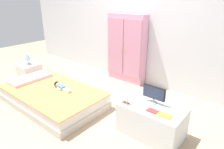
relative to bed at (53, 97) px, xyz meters
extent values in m
cube|color=tan|center=(0.47, 0.14, -0.14)|extent=(10.00, 10.00, 0.02)
cube|color=silver|center=(0.47, 1.72, 1.22)|extent=(6.40, 0.05, 2.70)
cube|color=beige|center=(0.00, 0.00, -0.07)|extent=(1.68, 0.99, 0.11)
cube|color=silver|center=(0.00, 0.00, 0.05)|extent=(1.64, 0.95, 0.13)
cube|color=#EA934C|center=(0.00, 0.00, 0.12)|extent=(1.67, 0.98, 0.01)
cube|color=silver|center=(-0.64, 0.00, 0.15)|extent=(0.32, 0.72, 0.05)
cube|color=#4C84C6|center=(0.10, 0.11, 0.16)|extent=(0.13, 0.09, 0.06)
cube|color=beige|center=(0.24, 0.12, 0.15)|extent=(0.16, 0.04, 0.04)
cube|color=beige|center=(0.24, 0.09, 0.15)|extent=(0.16, 0.04, 0.04)
cube|color=beige|center=(0.10, 0.17, 0.14)|extent=(0.10, 0.03, 0.03)
cube|color=beige|center=(0.10, 0.06, 0.14)|extent=(0.10, 0.03, 0.03)
sphere|color=beige|center=(-0.01, 0.12, 0.17)|extent=(0.09, 0.09, 0.09)
sphere|color=black|center=(-0.02, 0.12, 0.18)|extent=(0.10, 0.10, 0.10)
cube|color=silver|center=(-1.13, 0.26, 0.06)|extent=(0.38, 0.38, 0.38)
cylinder|color=#B7B2AD|center=(-1.13, 0.26, 0.26)|extent=(0.10, 0.10, 0.01)
cylinder|color=#B7B2AD|center=(-1.13, 0.26, 0.31)|extent=(0.02, 0.02, 0.09)
cone|color=#7AB2E0|center=(-1.13, 0.26, 0.41)|extent=(0.13, 0.13, 0.11)
cube|color=#E599BC|center=(0.34, 1.57, 0.55)|extent=(0.81, 0.20, 1.35)
cube|color=#C986A6|center=(0.14, 1.46, 0.58)|extent=(0.38, 0.02, 1.11)
cube|color=#C986A6|center=(0.55, 1.46, 0.58)|extent=(0.38, 0.02, 1.11)
sphere|color=gold|center=(0.30, 1.44, 0.55)|extent=(0.02, 0.02, 0.02)
sphere|color=gold|center=(0.38, 1.44, 0.55)|extent=(0.02, 0.02, 0.02)
cube|color=silver|center=(1.62, 0.33, 0.08)|extent=(0.78, 0.47, 0.40)
cylinder|color=#99999E|center=(1.59, 0.41, 0.28)|extent=(0.10, 0.10, 0.01)
cylinder|color=#99999E|center=(1.59, 0.41, 0.31)|extent=(0.02, 0.02, 0.05)
cube|color=black|center=(1.59, 0.41, 0.42)|extent=(0.30, 0.02, 0.17)
cube|color=#28334C|center=(1.59, 0.40, 0.42)|extent=(0.28, 0.01, 0.15)
cube|color=#8E6642|center=(1.32, 0.19, 0.29)|extent=(0.11, 0.01, 0.01)
cube|color=#8E6642|center=(1.32, 0.16, 0.29)|extent=(0.11, 0.01, 0.01)
cube|color=white|center=(1.32, 0.18, 0.34)|extent=(0.07, 0.03, 0.04)
cylinder|color=white|center=(1.35, 0.19, 0.30)|extent=(0.01, 0.01, 0.03)
cylinder|color=white|center=(1.35, 0.17, 0.30)|extent=(0.01, 0.01, 0.03)
cylinder|color=white|center=(1.29, 0.19, 0.30)|extent=(0.01, 0.01, 0.03)
cylinder|color=white|center=(1.29, 0.17, 0.30)|extent=(0.01, 0.01, 0.03)
cylinder|color=white|center=(1.35, 0.18, 0.37)|extent=(0.02, 0.02, 0.02)
sphere|color=white|center=(1.35, 0.18, 0.39)|extent=(0.04, 0.04, 0.04)
cube|color=#CC3838|center=(1.68, 0.22, 0.29)|extent=(0.14, 0.08, 0.02)
cube|color=gold|center=(1.83, 0.22, 0.29)|extent=(0.16, 0.10, 0.01)
camera|label=1|loc=(2.59, -1.64, 1.54)|focal=32.18mm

